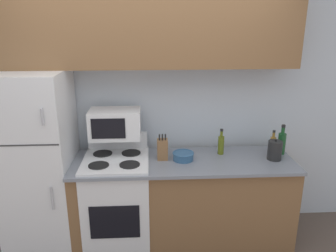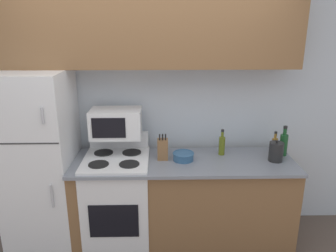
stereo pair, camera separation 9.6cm
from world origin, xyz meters
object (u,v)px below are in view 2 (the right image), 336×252
object	(u,v)px
refrigerator	(41,161)
kettle	(276,152)
knife_block	(163,149)
stove	(118,199)
microwave	(116,123)
bowl	(183,156)
bottle_vinegar	(274,146)
bottle_olive_oil	(222,145)
bottle_wine_green	(284,144)

from	to	relation	value
refrigerator	kettle	distance (m)	2.24
knife_block	kettle	bearing A→B (deg)	-3.84
stove	microwave	size ratio (longest dim) A/B	2.21
refrigerator	knife_block	size ratio (longest dim) A/B	6.83
bowl	bottle_vinegar	bearing A→B (deg)	7.32
knife_block	kettle	size ratio (longest dim) A/B	1.22
microwave	bottle_olive_oil	bearing A→B (deg)	-1.09
bottle_olive_oil	kettle	distance (m)	0.51
kettle	bottle_wine_green	bearing A→B (deg)	49.33
bottle_vinegar	refrigerator	bearing A→B (deg)	-177.98
stove	bowl	distance (m)	0.79
bottle_vinegar	bottle_olive_oil	size ratio (longest dim) A/B	0.92
stove	microwave	xyz separation A→B (m)	(-0.00, 0.15, 0.74)
microwave	bowl	bearing A→B (deg)	-13.01
microwave	bottle_vinegar	xyz separation A→B (m)	(1.55, -0.03, -0.23)
refrigerator	bottle_olive_oil	distance (m)	1.76
bottle_wine_green	kettle	distance (m)	0.19
bottle_olive_oil	bottle_wine_green	bearing A→B (deg)	-2.36
stove	bottle_wine_green	xyz separation A→B (m)	(1.63, 0.11, 0.53)
microwave	kettle	size ratio (longest dim) A/B	2.32
bowl	knife_block	bearing A→B (deg)	169.43
stove	knife_block	distance (m)	0.68
bowl	stove	bearing A→B (deg)	-179.60
bowl	bottle_olive_oil	world-z (taller)	bottle_olive_oil
knife_block	kettle	xyz separation A→B (m)	(1.07, -0.07, -0.01)
bowl	bottle_wine_green	xyz separation A→B (m)	(0.99, 0.10, 0.08)
refrigerator	bottle_wine_green	bearing A→B (deg)	1.65
bottle_olive_oil	kettle	size ratio (longest dim) A/B	1.25
microwave	bowl	distance (m)	0.72
stove	kettle	xyz separation A→B (m)	(1.51, -0.03, 0.51)
bowl	kettle	bearing A→B (deg)	-2.30
microwave	knife_block	world-z (taller)	microwave
knife_block	refrigerator	bearing A→B (deg)	-179.99
microwave	knife_block	distance (m)	0.52
bottle_wine_green	bowl	bearing A→B (deg)	-173.99
bowl	bottle_vinegar	world-z (taller)	bottle_vinegar
refrigerator	microwave	world-z (taller)	refrigerator
microwave	bottle_vinegar	size ratio (longest dim) A/B	2.01
knife_block	bottle_vinegar	distance (m)	1.11
stove	bottle_vinegar	bearing A→B (deg)	4.47
bottle_olive_oil	bowl	bearing A→B (deg)	-161.58
kettle	knife_block	bearing A→B (deg)	176.16
refrigerator	bottle_vinegar	xyz separation A→B (m)	(2.27, 0.08, 0.11)
stove	microwave	bearing A→B (deg)	91.83
microwave	bottle_vinegar	bearing A→B (deg)	-1.20
stove	bottle_wine_green	bearing A→B (deg)	3.82
microwave	refrigerator	bearing A→B (deg)	-171.12
kettle	microwave	bearing A→B (deg)	173.08
knife_block	bottle_wine_green	size ratio (longest dim) A/B	0.85
bottle_wine_green	refrigerator	bearing A→B (deg)	-178.35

